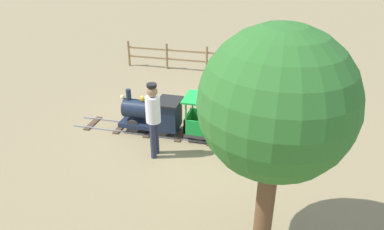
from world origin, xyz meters
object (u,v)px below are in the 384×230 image
passenger_car (236,125)px  oak_tree_near (276,105)px  locomotive (153,113)px  park_bench (221,86)px  conductor_person (153,115)px

passenger_car → oak_tree_near: oak_tree_near is taller
passenger_car → locomotive: bearing=90.0°
park_bench → passenger_car: bearing=-161.9°
locomotive → oak_tree_near: size_ratio=0.43×
locomotive → passenger_car: locomotive is taller
locomotive → passenger_car: bearing=-90.0°
conductor_person → park_bench: bearing=-14.7°
park_bench → conductor_person: bearing=165.3°
conductor_person → passenger_car: bearing=-58.4°
passenger_car → park_bench: 2.35m
conductor_person → oak_tree_near: bearing=-129.8°
conductor_person → locomotive: bearing=20.7°
oak_tree_near → passenger_car: bearing=14.9°
park_bench → oak_tree_near: oak_tree_near is taller
conductor_person → park_bench: size_ratio=1.20×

